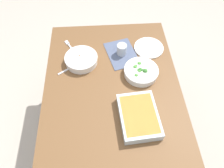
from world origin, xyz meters
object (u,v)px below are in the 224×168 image
broccoli_bowl (141,71)px  drink_cup (122,50)px  stew_bowl (81,59)px  spoon_by_stew (72,67)px  baking_dish (139,116)px  side_plate (149,48)px  spoon_by_broccoli (141,62)px  fork_on_table (70,47)px

broccoli_bowl → drink_cup: drink_cup is taller
stew_bowl → spoon_by_stew: (0.04, -0.06, -0.03)m
broccoli_bowl → baking_dish: 0.34m
baking_dish → side_plate: (-0.57, 0.16, -0.03)m
drink_cup → side_plate: (-0.04, 0.21, -0.03)m
stew_bowl → spoon_by_broccoli: (0.03, 0.42, -0.03)m
broccoli_bowl → spoon_by_stew: bearing=-101.1°
stew_bowl → spoon_by_stew: stew_bowl is taller
stew_bowl → drink_cup: drink_cup is taller
stew_bowl → fork_on_table: stew_bowl is taller
spoon_by_broccoli → fork_on_table: (-0.19, -0.51, -0.00)m
fork_on_table → stew_bowl: bearing=29.5°
stew_bowl → fork_on_table: size_ratio=1.43×
drink_cup → side_plate: bearing=101.3°
drink_cup → spoon_by_broccoli: size_ratio=0.48×
stew_bowl → spoon_by_stew: bearing=-56.7°
side_plate → broccoli_bowl: bearing=-21.9°
drink_cup → spoon_by_broccoli: 0.17m
stew_bowl → spoon_by_broccoli: bearing=85.6°
broccoli_bowl → spoon_by_broccoli: size_ratio=1.34×
broccoli_bowl → stew_bowl: bearing=-108.4°
spoon_by_stew → spoon_by_broccoli: (-0.01, 0.49, 0.00)m
broccoli_bowl → drink_cup: 0.23m
drink_cup → side_plate: drink_cup is taller
drink_cup → spoon_by_stew: drink_cup is taller
broccoli_bowl → side_plate: 0.26m
drink_cup → fork_on_table: size_ratio=0.52×
spoon_by_broccoli → stew_bowl: bearing=-94.4°
side_plate → fork_on_table: bearing=-95.1°
baking_dish → spoon_by_broccoli: 0.44m
broccoli_bowl → baking_dish: (0.33, -0.06, 0.00)m
broccoli_bowl → fork_on_table: 0.58m
drink_cup → spoon_by_broccoli: bearing=53.4°
spoon_by_stew → fork_on_table: size_ratio=0.96×
baking_dish → side_plate: 0.60m
fork_on_table → broccoli_bowl: bearing=59.4°
drink_cup → spoon_by_stew: (0.11, -0.36, -0.03)m
drink_cup → fork_on_table: bearing=-103.9°
broccoli_bowl → side_plate: broccoli_bowl is taller
spoon_by_stew → baking_dish: bearing=43.9°
baking_dish → drink_cup: drink_cup is taller
broccoli_bowl → spoon_by_broccoli: broccoli_bowl is taller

